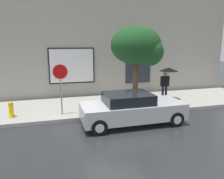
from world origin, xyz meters
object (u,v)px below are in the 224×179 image
object	(u,v)px
fire_hydrant	(11,109)
stop_sign	(61,79)
parked_car	(132,109)
street_tree	(139,47)
pedestrian_with_umbrella	(168,74)

from	to	relation	value
fire_hydrant	stop_sign	world-z (taller)	stop_sign
fire_hydrant	stop_sign	distance (m)	2.65
parked_car	stop_sign	bearing A→B (deg)	149.57
parked_car	stop_sign	xyz separation A→B (m)	(-2.87, 1.69, 1.18)
street_tree	pedestrian_with_umbrella	bearing A→B (deg)	22.91
stop_sign	street_tree	bearing A→B (deg)	3.27
fire_hydrant	street_tree	distance (m)	6.79
parked_car	street_tree	size ratio (longest dim) A/B	1.06
parked_car	fire_hydrant	bearing A→B (deg)	159.15
pedestrian_with_umbrella	street_tree	bearing A→B (deg)	-157.09
stop_sign	pedestrian_with_umbrella	bearing A→B (deg)	10.82
fire_hydrant	stop_sign	size ratio (longest dim) A/B	0.30
parked_car	stop_sign	distance (m)	3.53
fire_hydrant	stop_sign	bearing A→B (deg)	-6.74
parked_car	fire_hydrant	world-z (taller)	parked_car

